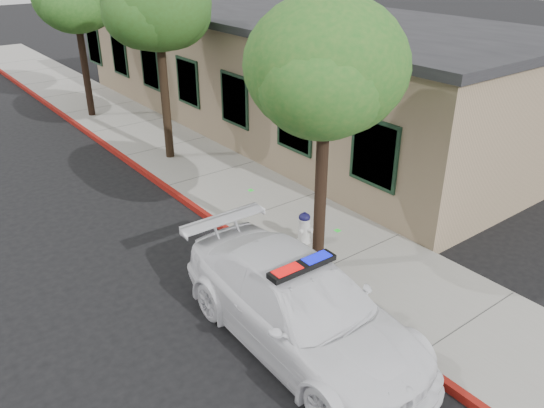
{
  "coord_description": "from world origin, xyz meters",
  "views": [
    {
      "loc": [
        -6.19,
        -7.16,
        6.61
      ],
      "look_at": [
        0.28,
        1.27,
        1.35
      ],
      "focal_mm": 35.67,
      "sensor_mm": 36.0,
      "label": 1
    }
  ],
  "objects": [
    {
      "name": "police_car",
      "position": [
        -1.1,
        -1.37,
        0.79
      ],
      "size": [
        2.29,
        5.44,
        1.69
      ],
      "rotation": [
        0.0,
        0.0,
        -0.02
      ],
      "color": "white",
      "rests_on": "ground"
    },
    {
      "name": "red_curb",
      "position": [
        0.06,
        3.0,
        0.08
      ],
      "size": [
        0.14,
        60.0,
        0.16
      ],
      "primitive_type": "cube",
      "color": "maroon",
      "rests_on": "ground"
    },
    {
      "name": "fire_hydrant",
      "position": [
        1.14,
        1.14,
        0.54
      ],
      "size": [
        0.44,
        0.39,
        0.77
      ],
      "rotation": [
        0.0,
        0.0,
        0.35
      ],
      "color": "silver",
      "rests_on": "sidewalk"
    },
    {
      "name": "street_tree_mid",
      "position": [
        1.29,
        8.08,
        4.75
      ],
      "size": [
        3.43,
        3.19,
        6.1
      ],
      "rotation": [
        0.0,
        0.0,
        -0.2
      ],
      "color": "black",
      "rests_on": "sidewalk"
    },
    {
      "name": "sidewalk",
      "position": [
        1.6,
        3.0,
        0.07
      ],
      "size": [
        3.2,
        60.0,
        0.15
      ],
      "primitive_type": "cube",
      "color": "gray",
      "rests_on": "ground"
    },
    {
      "name": "street_tree_far",
      "position": [
        1.0,
        14.12,
        4.49
      ],
      "size": [
        3.14,
        3.12,
        5.78
      ],
      "rotation": [
        0.0,
        0.0,
        0.26
      ],
      "color": "black",
      "rests_on": "sidewalk"
    },
    {
      "name": "street_tree_near",
      "position": [
        0.71,
        0.17,
        4.37
      ],
      "size": [
        3.19,
        3.09,
        5.66
      ],
      "rotation": [
        0.0,
        0.0,
        0.07
      ],
      "color": "black",
      "rests_on": "sidewalk"
    },
    {
      "name": "clapboard_building",
      "position": [
        6.69,
        9.0,
        2.13
      ],
      "size": [
        7.3,
        20.89,
        4.24
      ],
      "color": "#9E8667",
      "rests_on": "ground"
    },
    {
      "name": "ground",
      "position": [
        0.0,
        0.0,
        0.0
      ],
      "size": [
        120.0,
        120.0,
        0.0
      ],
      "primitive_type": "plane",
      "color": "black",
      "rests_on": "ground"
    }
  ]
}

